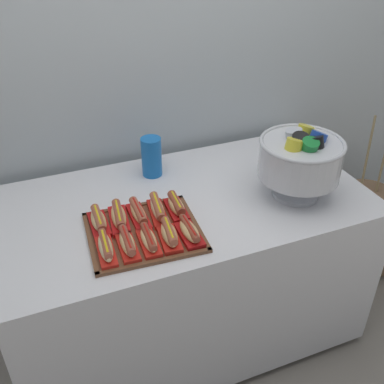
% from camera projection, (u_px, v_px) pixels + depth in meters
% --- Properties ---
extents(ground_plane, '(10.00, 10.00, 0.00)m').
position_uv_depth(ground_plane, '(186.00, 327.00, 2.27)').
color(ground_plane, gray).
extents(back_wall, '(6.00, 0.10, 2.60)m').
position_uv_depth(back_wall, '(142.00, 38.00, 1.95)').
color(back_wall, '#B2BCC1').
rests_on(back_wall, ground_plane).
extents(buffet_table, '(1.51, 0.80, 0.77)m').
position_uv_depth(buffet_table, '(186.00, 266.00, 2.05)').
color(buffet_table, silver).
rests_on(buffet_table, ground_plane).
extents(floor_vase, '(0.45, 0.45, 0.97)m').
position_uv_depth(floor_vase, '(360.00, 229.00, 2.58)').
color(floor_vase, brown).
rests_on(floor_vase, ground_plane).
extents(serving_tray, '(0.43, 0.39, 0.01)m').
position_uv_depth(serving_tray, '(144.00, 232.00, 1.66)').
color(serving_tray, brown).
rests_on(serving_tray, buffet_table).
extents(hot_dog_0, '(0.07, 0.17, 0.06)m').
position_uv_depth(hot_dog_0, '(106.00, 248.00, 1.54)').
color(hot_dog_0, red).
rests_on(hot_dog_0, serving_tray).
extents(hot_dog_1, '(0.07, 0.16, 0.06)m').
position_uv_depth(hot_dog_1, '(127.00, 244.00, 1.56)').
color(hot_dog_1, red).
rests_on(hot_dog_1, serving_tray).
extents(hot_dog_2, '(0.07, 0.16, 0.06)m').
position_uv_depth(hot_dog_2, '(149.00, 240.00, 1.58)').
color(hot_dog_2, red).
rests_on(hot_dog_2, serving_tray).
extents(hot_dog_3, '(0.08, 0.16, 0.06)m').
position_uv_depth(hot_dog_3, '(169.00, 235.00, 1.60)').
color(hot_dog_3, red).
rests_on(hot_dog_3, serving_tray).
extents(hot_dog_4, '(0.07, 0.16, 0.06)m').
position_uv_depth(hot_dog_4, '(190.00, 232.00, 1.62)').
color(hot_dog_4, '#B21414').
rests_on(hot_dog_4, serving_tray).
extents(hot_dog_5, '(0.07, 0.16, 0.06)m').
position_uv_depth(hot_dog_5, '(99.00, 221.00, 1.67)').
color(hot_dog_5, '#B21414').
rests_on(hot_dog_5, serving_tray).
extents(hot_dog_6, '(0.09, 0.19, 0.06)m').
position_uv_depth(hot_dog_6, '(119.00, 217.00, 1.69)').
color(hot_dog_6, red).
rests_on(hot_dog_6, serving_tray).
extents(hot_dog_7, '(0.06, 0.18, 0.06)m').
position_uv_depth(hot_dog_7, '(138.00, 214.00, 1.71)').
color(hot_dog_7, red).
rests_on(hot_dog_7, serving_tray).
extents(hot_dog_8, '(0.08, 0.19, 0.06)m').
position_uv_depth(hot_dog_8, '(158.00, 209.00, 1.73)').
color(hot_dog_8, red).
rests_on(hot_dog_8, serving_tray).
extents(hot_dog_9, '(0.07, 0.16, 0.06)m').
position_uv_depth(hot_dog_9, '(176.00, 206.00, 1.75)').
color(hot_dog_9, '#B21414').
rests_on(hot_dog_9, serving_tray).
extents(punch_bowl, '(0.33, 0.33, 0.29)m').
position_uv_depth(punch_bowl, '(301.00, 158.00, 1.78)').
color(punch_bowl, silver).
rests_on(punch_bowl, buffet_table).
extents(cup_stack, '(0.09, 0.09, 0.18)m').
position_uv_depth(cup_stack, '(152.00, 157.00, 1.97)').
color(cup_stack, blue).
rests_on(cup_stack, buffet_table).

